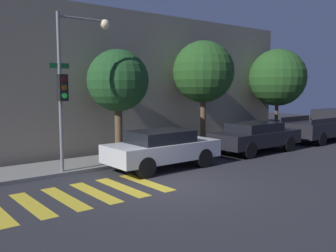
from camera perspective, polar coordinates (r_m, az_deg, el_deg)
ground_plane at (r=11.79m, az=0.11°, el=-9.14°), size 60.00×60.00×0.00m
sidewalk at (r=15.32m, az=-10.16°, el=-5.41°), size 26.00×2.29×0.14m
building_row at (r=19.14m, az=-16.89°, el=6.39°), size 26.00×6.00×6.57m
crosswalk at (r=10.94m, az=-15.43°, el=-10.57°), size 5.94×2.60×0.00m
traffic_light_pole at (r=13.45m, az=-14.42°, el=7.93°), size 2.31×0.56×5.59m
sedan_near_corner at (r=14.06m, az=-0.91°, el=-3.36°), size 4.37×1.89×1.45m
sedan_middle at (r=17.96m, az=13.21°, el=-1.51°), size 4.65×1.85×1.41m
pickup_truck at (r=23.20m, az=22.88°, el=0.17°), size 5.51×2.05×1.74m
tree_near_corner at (r=15.65m, az=-7.63°, el=6.79°), size 2.56×2.56×4.61m
tree_midblock at (r=18.65m, az=5.43°, el=8.20°), size 3.03×3.03×5.33m
tree_far_end at (r=23.29m, az=16.35°, el=7.09°), size 3.36×3.36×5.29m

